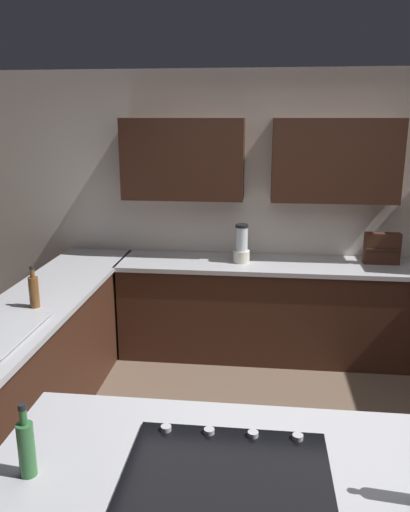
{
  "coord_description": "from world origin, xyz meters",
  "views": [
    {
      "loc": [
        0.22,
        2.78,
        2.17
      ],
      "look_at": [
        0.68,
        -1.28,
        1.06
      ],
      "focal_mm": 35.96,
      "sensor_mm": 36.0,
      "label": 1
    }
  ],
  "objects_px": {
    "cooktop": "(227,472)",
    "blender": "(242,246)",
    "spice_rack": "(382,248)",
    "dish_soap_bottle": "(34,291)",
    "oil_bottle": "(26,447)"
  },
  "relations": [
    {
      "from": "cooktop",
      "to": "dish_soap_bottle",
      "type": "relative_size",
      "value": 2.57
    },
    {
      "from": "spice_rack",
      "to": "oil_bottle",
      "type": "bearing_deg",
      "value": 58.15
    },
    {
      "from": "dish_soap_bottle",
      "to": "oil_bottle",
      "type": "bearing_deg",
      "value": 113.51
    },
    {
      "from": "oil_bottle",
      "to": "dish_soap_bottle",
      "type": "bearing_deg",
      "value": -66.49
    },
    {
      "from": "cooktop",
      "to": "dish_soap_bottle",
      "type": "height_order",
      "value": "dish_soap_bottle"
    },
    {
      "from": "spice_rack",
      "to": "dish_soap_bottle",
      "type": "bearing_deg",
      "value": 28.12
    },
    {
      "from": "cooktop",
      "to": "oil_bottle",
      "type": "height_order",
      "value": "oil_bottle"
    },
    {
      "from": "cooktop",
      "to": "spice_rack",
      "type": "height_order",
      "value": "spice_rack"
    },
    {
      "from": "cooktop",
      "to": "oil_bottle",
      "type": "relative_size",
      "value": 2.62
    },
    {
      "from": "dish_soap_bottle",
      "to": "cooktop",
      "type": "bearing_deg",
      "value": 132.57
    },
    {
      "from": "blender",
      "to": "dish_soap_bottle",
      "type": "height_order",
      "value": "blender"
    },
    {
      "from": "spice_rack",
      "to": "cooktop",
      "type": "bearing_deg",
      "value": 68.44
    },
    {
      "from": "cooktop",
      "to": "blender",
      "type": "height_order",
      "value": "blender"
    },
    {
      "from": "dish_soap_bottle",
      "to": "oil_bottle",
      "type": "distance_m",
      "value": 1.81
    },
    {
      "from": "oil_bottle",
      "to": "blender",
      "type": "bearing_deg",
      "value": -102.36
    }
  ]
}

